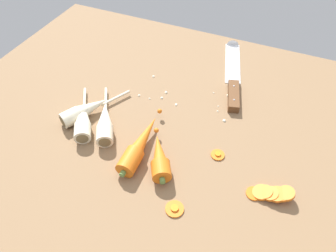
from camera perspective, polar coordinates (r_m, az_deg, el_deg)
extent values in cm
cube|color=brown|center=(78.18, 0.58, -0.74)|extent=(120.00, 90.00, 4.00)
cube|color=silver|center=(98.05, 11.94, 11.51)|extent=(9.54, 20.45, 0.50)
cone|color=silver|center=(107.38, 11.92, 14.97)|extent=(4.61, 3.94, 3.96)
cube|color=silver|center=(89.55, 12.05, 8.24)|extent=(3.36, 2.71, 2.20)
cube|color=brown|center=(84.57, 12.07, 5.49)|extent=(5.61, 11.35, 2.20)
sphere|color=silver|center=(86.00, 12.18, 7.27)|extent=(0.50, 0.50, 0.50)
sphere|color=silver|center=(81.76, 12.20, 4.77)|extent=(0.50, 0.50, 0.50)
cylinder|color=orange|center=(67.47, -7.07, -6.49)|extent=(4.36, 5.98, 4.20)
cone|color=orange|center=(71.23, -4.55, -2.26)|extent=(4.37, 14.18, 3.99)
sphere|color=orange|center=(77.09, -1.57, 2.79)|extent=(1.20, 1.20, 1.20)
cylinder|color=#5B7F3D|center=(65.79, -8.45, -8.78)|extent=(1.23, 1.03, 1.20)
cylinder|color=orange|center=(65.60, -1.29, -8.24)|extent=(5.65, 5.59, 4.20)
cone|color=orange|center=(68.43, -1.70, -4.91)|extent=(8.28, 10.37, 3.99)
sphere|color=orange|center=(72.63, -2.19, -0.83)|extent=(1.20, 1.20, 1.20)
cylinder|color=#5B7F3D|center=(64.16, -1.05, -10.15)|extent=(1.54, 1.47, 1.20)
cylinder|color=beige|center=(79.39, -17.60, 1.55)|extent=(5.67, 5.91, 4.00)
cone|color=beige|center=(80.78, -13.67, 3.61)|extent=(7.16, 8.95, 3.80)
cylinder|color=beige|center=(83.28, -9.71, 5.15)|extent=(4.73, 8.09, 0.70)
cylinder|color=brown|center=(79.00, -19.04, 0.80)|extent=(2.61, 1.58, 2.80)
cylinder|color=beige|center=(75.23, -15.61, -1.01)|extent=(5.76, 5.90, 4.00)
cone|color=beige|center=(79.52, -15.48, 2.28)|extent=(7.45, 8.72, 3.80)
cylinder|color=beige|center=(84.75, -15.25, 4.85)|extent=(5.17, 7.61, 0.70)
cylinder|color=brown|center=(73.75, -15.66, -2.29)|extent=(2.53, 1.75, 2.80)
cylinder|color=beige|center=(73.34, -11.69, -1.60)|extent=(5.84, 6.10, 4.00)
cone|color=beige|center=(77.83, -11.63, 2.02)|extent=(7.54, 9.16, 3.80)
cylinder|color=beige|center=(83.32, -11.49, 4.85)|extent=(5.22, 8.17, 0.70)
cylinder|color=brown|center=(71.80, -11.71, -3.01)|extent=(2.56, 1.68, 2.80)
cylinder|color=orange|center=(67.08, 15.72, -11.93)|extent=(3.30, 3.30, 0.70)
cylinder|color=orange|center=(67.30, 16.99, -11.72)|extent=(3.79, 3.71, 1.87)
cylinder|color=orange|center=(67.22, 17.58, -11.67)|extent=(3.45, 3.37, 2.22)
cylinder|color=orange|center=(67.08, 18.50, -11.85)|extent=(3.47, 3.39, 1.90)
cylinder|color=orange|center=(67.15, 19.61, -11.87)|extent=(3.75, 3.67, 1.81)
cylinder|color=orange|center=(67.22, 20.48, -11.78)|extent=(3.48, 3.39, 1.74)
cylinder|color=orange|center=(67.30, 21.13, -11.59)|extent=(3.56, 3.48, 1.92)
cylinder|color=orange|center=(63.03, 1.23, -15.08)|extent=(3.76, 3.76, 0.70)
cylinder|color=orange|center=(62.79, 1.23, -14.97)|extent=(1.58, 1.58, 0.16)
cylinder|color=orange|center=(71.16, 9.24, -5.24)|extent=(3.14, 3.14, 0.70)
cylinder|color=orange|center=(70.94, 9.27, -5.11)|extent=(1.32, 1.32, 0.16)
sphere|color=silver|center=(85.09, -0.35, 6.41)|extent=(0.80, 0.80, 0.80)
sphere|color=silver|center=(86.07, 8.51, 6.20)|extent=(0.42, 0.42, 0.42)
sphere|color=silver|center=(80.86, 9.24, 2.82)|extent=(0.47, 0.47, 0.47)
sphere|color=silver|center=(83.45, -1.16, 5.41)|extent=(0.79, 0.79, 0.79)
sphere|color=silver|center=(81.48, 1.53, 4.06)|extent=(0.64, 0.64, 0.64)
sphere|color=silver|center=(81.60, 1.54, 4.16)|extent=(0.68, 0.68, 0.68)
sphere|color=silver|center=(83.49, -3.47, 5.22)|extent=(0.52, 0.52, 0.52)
sphere|color=silver|center=(82.23, 9.34, 3.70)|extent=(0.42, 0.42, 0.42)
sphere|color=silver|center=(78.56, 10.44, 1.14)|extent=(0.86, 0.86, 0.86)
sphere|color=silver|center=(90.67, -2.74, 9.34)|extent=(0.78, 0.78, 0.78)
sphere|color=silver|center=(85.77, 11.18, 5.77)|extent=(0.85, 0.85, 0.85)
sphere|color=silver|center=(84.54, -5.41, 5.81)|extent=(0.75, 0.75, 0.75)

